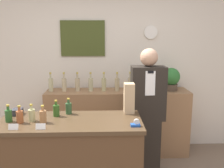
# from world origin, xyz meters

# --- Properties ---
(back_wall) EXTENTS (5.20, 0.09, 2.70)m
(back_wall) POSITION_xyz_m (-0.00, 2.00, 1.35)
(back_wall) COLOR beige
(back_wall) RESTS_ON ground_plane
(back_shelf) EXTENTS (2.13, 0.45, 0.99)m
(back_shelf) POSITION_xyz_m (0.22, 1.71, 0.50)
(back_shelf) COLOR #8E6642
(back_shelf) RESTS_ON ground_plane
(display_counter) EXTENTS (1.45, 0.63, 0.97)m
(display_counter) POSITION_xyz_m (-0.33, 0.50, 0.48)
(display_counter) COLOR #4C331E
(display_counter) RESTS_ON ground_plane
(shopkeeper) EXTENTS (0.42, 0.26, 1.66)m
(shopkeeper) POSITION_xyz_m (0.56, 1.09, 0.83)
(shopkeeper) COLOR black
(shopkeeper) RESTS_ON ground_plane
(potted_plant) EXTENTS (0.26, 0.26, 0.34)m
(potted_plant) POSITION_xyz_m (1.02, 1.71, 1.17)
(potted_plant) COLOR #4C3D2D
(potted_plant) RESTS_ON back_shelf
(paper_bag) EXTENTS (0.11, 0.13, 0.33)m
(paper_bag) POSITION_xyz_m (0.29, 0.73, 1.13)
(paper_bag) COLOR tan
(paper_bag) RESTS_ON display_counter
(tape_dispenser) EXTENTS (0.09, 0.06, 0.07)m
(tape_dispenser) POSITION_xyz_m (0.32, 0.32, 0.99)
(tape_dispenser) COLOR #1E4799
(tape_dispenser) RESTS_ON display_counter
(price_card_left) EXTENTS (0.09, 0.02, 0.06)m
(price_card_left) POSITION_xyz_m (-0.81, 0.27, 0.99)
(price_card_left) COLOR white
(price_card_left) RESTS_ON display_counter
(price_card_right) EXTENTS (0.09, 0.02, 0.06)m
(price_card_right) POSITION_xyz_m (-0.57, 0.27, 0.99)
(price_card_right) COLOR white
(price_card_right) RESTS_ON display_counter
(gift_box) EXTENTS (0.11, 0.13, 0.06)m
(gift_box) POSITION_xyz_m (-0.92, 0.71, 1.00)
(gift_box) COLOR #2D2D33
(gift_box) RESTS_ON display_counter
(counter_bottle_0) EXTENTS (0.07, 0.07, 0.18)m
(counter_bottle_0) POSITION_xyz_m (-0.93, 0.49, 1.03)
(counter_bottle_0) COLOR #275423
(counter_bottle_0) RESTS_ON display_counter
(counter_bottle_1) EXTENTS (0.07, 0.07, 0.18)m
(counter_bottle_1) POSITION_xyz_m (-0.81, 0.45, 1.03)
(counter_bottle_1) COLOR brown
(counter_bottle_1) RESTS_ON display_counter
(counter_bottle_2) EXTENTS (0.07, 0.07, 0.18)m
(counter_bottle_2) POSITION_xyz_m (-0.71, 0.50, 1.03)
(counter_bottle_2) COLOR tan
(counter_bottle_2) RESTS_ON display_counter
(counter_bottle_3) EXTENTS (0.07, 0.07, 0.18)m
(counter_bottle_3) POSITION_xyz_m (-0.59, 0.45, 1.03)
(counter_bottle_3) COLOR #9A6A41
(counter_bottle_3) RESTS_ON display_counter
(counter_bottle_4) EXTENTS (0.07, 0.07, 0.18)m
(counter_bottle_4) POSITION_xyz_m (-0.49, 0.64, 1.03)
(counter_bottle_4) COLOR #2F561D
(counter_bottle_4) RESTS_ON display_counter
(counter_bottle_5) EXTENTS (0.07, 0.07, 0.18)m
(counter_bottle_5) POSITION_xyz_m (-0.37, 0.72, 1.03)
(counter_bottle_5) COLOR #2C4E2A
(counter_bottle_5) RESTS_ON display_counter
(shelf_bottle_0) EXTENTS (0.07, 0.07, 0.28)m
(shelf_bottle_0) POSITION_xyz_m (-0.76, 1.71, 1.10)
(shelf_bottle_0) COLOR tan
(shelf_bottle_0) RESTS_ON back_shelf
(shelf_bottle_1) EXTENTS (0.07, 0.07, 0.28)m
(shelf_bottle_1) POSITION_xyz_m (-0.57, 1.71, 1.10)
(shelf_bottle_1) COLOR tan
(shelf_bottle_1) RESTS_ON back_shelf
(shelf_bottle_2) EXTENTS (0.07, 0.07, 0.28)m
(shelf_bottle_2) POSITION_xyz_m (-0.37, 1.71, 1.10)
(shelf_bottle_2) COLOR tan
(shelf_bottle_2) RESTS_ON back_shelf
(shelf_bottle_3) EXTENTS (0.07, 0.07, 0.28)m
(shelf_bottle_3) POSITION_xyz_m (-0.18, 1.70, 1.10)
(shelf_bottle_3) COLOR tan
(shelf_bottle_3) RESTS_ON back_shelf
(shelf_bottle_4) EXTENTS (0.07, 0.07, 0.28)m
(shelf_bottle_4) POSITION_xyz_m (0.02, 1.70, 1.10)
(shelf_bottle_4) COLOR tan
(shelf_bottle_4) RESTS_ON back_shelf
(shelf_bottle_5) EXTENTS (0.07, 0.07, 0.28)m
(shelf_bottle_5) POSITION_xyz_m (0.21, 1.70, 1.10)
(shelf_bottle_5) COLOR tan
(shelf_bottle_5) RESTS_ON back_shelf
(shelf_bottle_6) EXTENTS (0.07, 0.07, 0.28)m
(shelf_bottle_6) POSITION_xyz_m (0.41, 1.72, 1.10)
(shelf_bottle_6) COLOR tan
(shelf_bottle_6) RESTS_ON back_shelf
(shelf_bottle_7) EXTENTS (0.07, 0.07, 0.28)m
(shelf_bottle_7) POSITION_xyz_m (0.60, 1.71, 1.10)
(shelf_bottle_7) COLOR tan
(shelf_bottle_7) RESTS_ON back_shelf
(shelf_bottle_8) EXTENTS (0.07, 0.07, 0.28)m
(shelf_bottle_8) POSITION_xyz_m (0.80, 1.70, 1.10)
(shelf_bottle_8) COLOR tan
(shelf_bottle_8) RESTS_ON back_shelf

